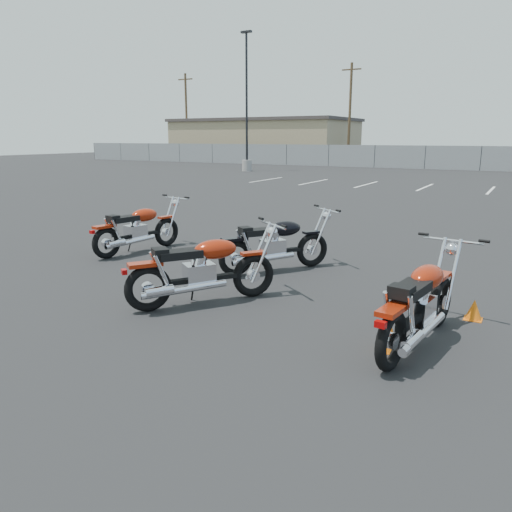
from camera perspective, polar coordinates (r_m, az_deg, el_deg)
The scene contains 13 objects.
ground at distance 7.52m, azimuth -3.59°, elevation -5.58°, with size 120.00×120.00×0.00m, color black.
motorcycle_front_red at distance 11.08m, azimuth -13.38°, elevation 3.06°, with size 0.94×2.32×1.14m.
motorcycle_second_black at distance 9.24m, azimuth 2.20°, elevation 1.39°, with size 1.74×2.13×1.14m.
motorcycle_third_red at distance 7.44m, azimuth -6.15°, elevation -1.52°, with size 1.80×2.21×1.18m.
motorcycle_rear_red at distance 6.22m, azimuth 18.24°, elevation -5.22°, with size 0.92×2.38×1.17m.
training_cone_near at distance 7.51m, azimuth 23.65°, elevation -5.62°, with size 0.24×0.24×0.28m.
training_cone_far at distance 6.12m, azimuth 15.05°, elevation -8.97°, with size 0.27×0.27×0.32m.
light_pole_west at distance 37.17m, azimuth -1.06°, elevation 13.46°, with size 0.80×0.70×9.61m.
chainlink_fence at distance 41.17m, azimuth 24.31°, elevation 10.14°, with size 80.06×0.06×1.80m.
tan_building_west at distance 54.50m, azimuth 1.01°, elevation 13.15°, with size 18.40×10.40×4.30m.
utility_pole_a at distance 56.34m, azimuth -7.95°, elevation 15.61°, with size 1.80×0.24×9.00m.
utility_pole_b at distance 48.68m, azimuth 10.67°, elevation 15.87°, with size 1.80×0.24×9.00m.
parking_line_stripes at distance 26.84m, azimuth 15.60°, elevation 7.74°, with size 15.12×4.00×0.01m.
Camera 1 is at (3.89, -5.96, 2.45)m, focal length 35.00 mm.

